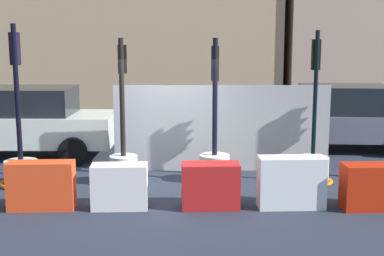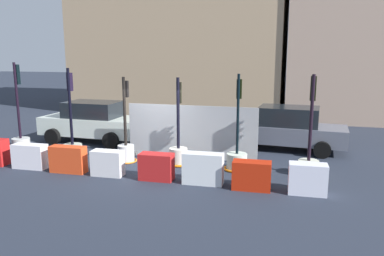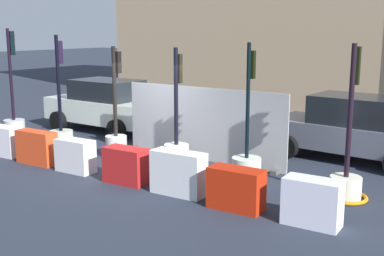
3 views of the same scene
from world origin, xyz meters
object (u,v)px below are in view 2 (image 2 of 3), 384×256
at_px(traffic_light_4, 237,156).
at_px(construction_barrier_1, 30,156).
at_px(construction_barrier_4, 156,167).
at_px(traffic_light_1, 73,145).
at_px(traffic_light_2, 126,146).
at_px(construction_barrier_2, 68,159).
at_px(construction_barrier_3, 108,163).
at_px(construction_barrier_5, 203,169).
at_px(car_grey_saloon, 286,129).
at_px(car_white_van, 93,122).
at_px(traffic_light_0, 21,139).
at_px(traffic_light_5, 309,159).
at_px(construction_barrier_7, 308,179).
at_px(traffic_light_3, 178,151).
at_px(construction_barrier_6, 252,175).

height_order(traffic_light_4, construction_barrier_1, traffic_light_4).
bearing_deg(construction_barrier_4, traffic_light_1, 158.97).
height_order(traffic_light_2, construction_barrier_2, traffic_light_2).
relative_size(construction_barrier_3, construction_barrier_5, 0.84).
bearing_deg(car_grey_saloon, car_white_van, -173.87).
height_order(traffic_light_0, car_grey_saloon, traffic_light_0).
relative_size(traffic_light_4, construction_barrier_4, 3.02).
bearing_deg(traffic_light_0, car_grey_saloon, 18.86).
distance_m(traffic_light_0, construction_barrier_5, 7.57).
bearing_deg(construction_barrier_1, traffic_light_0, 136.50).
height_order(traffic_light_1, construction_barrier_1, traffic_light_1).
xyz_separation_m(traffic_light_2, car_white_van, (-2.66, 2.42, 0.31)).
distance_m(traffic_light_0, construction_barrier_3, 4.70).
height_order(traffic_light_5, construction_barrier_5, traffic_light_5).
xyz_separation_m(car_grey_saloon, car_white_van, (-7.92, -0.85, 0.04)).
distance_m(traffic_light_4, construction_barrier_7, 2.68).
distance_m(traffic_light_4, construction_barrier_1, 6.70).
bearing_deg(traffic_light_3, construction_barrier_2, -149.86).
xyz_separation_m(traffic_light_1, construction_barrier_5, (5.15, -1.42, -0.04)).
relative_size(traffic_light_0, traffic_light_1, 1.06).
xyz_separation_m(construction_barrier_4, car_grey_saloon, (3.56, 4.80, 0.43)).
bearing_deg(construction_barrier_4, traffic_light_5, 21.21).
xyz_separation_m(traffic_light_0, traffic_light_4, (8.14, 0.09, -0.11)).
xyz_separation_m(traffic_light_2, construction_barrier_2, (-1.22, -1.60, -0.13)).
bearing_deg(construction_barrier_3, traffic_light_1, 145.87).
distance_m(traffic_light_5, construction_barrier_2, 7.46).
height_order(construction_barrier_6, car_grey_saloon, car_grey_saloon).
height_order(traffic_light_0, construction_barrier_7, traffic_light_0).
height_order(traffic_light_4, construction_barrier_3, traffic_light_4).
xyz_separation_m(traffic_light_3, traffic_light_5, (4.19, -0.02, 0.03)).
xyz_separation_m(traffic_light_0, traffic_light_5, (10.34, 0.15, -0.04)).
height_order(construction_barrier_2, car_grey_saloon, car_grey_saloon).
relative_size(traffic_light_5, construction_barrier_1, 2.73).
xyz_separation_m(traffic_light_4, construction_barrier_6, (0.67, -1.68, -0.04)).
distance_m(construction_barrier_2, car_white_van, 4.30).
relative_size(traffic_light_1, traffic_light_2, 1.09).
height_order(traffic_light_2, traffic_light_4, traffic_light_4).
bearing_deg(traffic_light_0, traffic_light_1, -2.31).
relative_size(car_grey_saloon, car_white_van, 1.07).
bearing_deg(construction_barrier_2, traffic_light_0, 152.53).
distance_m(traffic_light_5, construction_barrier_4, 4.64).
bearing_deg(traffic_light_4, construction_barrier_1, -165.81).
bearing_deg(construction_barrier_3, traffic_light_5, 16.15).
height_order(traffic_light_1, traffic_light_4, traffic_light_1).
bearing_deg(construction_barrier_3, construction_barrier_4, 1.09).
bearing_deg(traffic_light_0, car_white_van, 55.79).
height_order(traffic_light_0, construction_barrier_3, traffic_light_0).
xyz_separation_m(construction_barrier_1, construction_barrier_7, (8.63, 0.02, 0.02)).
height_order(construction_barrier_3, car_grey_saloon, car_grey_saloon).
relative_size(traffic_light_5, construction_barrier_2, 2.68).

